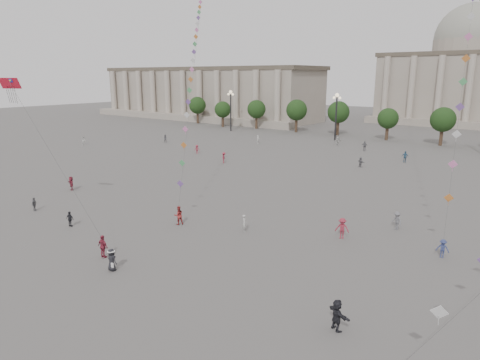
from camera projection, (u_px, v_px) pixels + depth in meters
The scene contains 28 objects.
ground at pixel (130, 263), 33.78m from camera, with size 360.00×360.00×0.00m, color #595654.
hall_west at pixel (205, 93), 148.44m from camera, with size 84.00×26.22×17.20m.
hall_central at pixel (466, 76), 130.54m from camera, with size 48.30×34.30×35.50m.
tree_row at pixel (416, 118), 92.95m from camera, with size 137.12×5.12×8.00m.
lamp_post_far_west at pixel (231, 103), 112.62m from camera, with size 2.00×0.90×10.65m.
lamp_post_mid_west at pixel (336, 108), 95.06m from camera, with size 2.00×0.90×10.65m.
person_crowd_0 at pixel (405, 157), 72.89m from camera, with size 1.13×0.47×1.93m, color #396181.
person_crowd_1 at pixel (84, 140), 91.48m from camera, with size 0.88×0.69×1.81m, color silver.
person_crowd_2 at pixel (197, 149), 81.01m from camera, with size 1.07×0.62×1.66m, color #99293B.
person_crowd_3 at pixel (337, 315), 24.74m from camera, with size 1.78×0.57×1.92m, color #222228.
person_crowd_4 at pixel (338, 141), 90.91m from camera, with size 1.63×0.52×1.76m, color beige.
person_crowd_6 at pixel (397, 220), 41.06m from camera, with size 1.15×0.66×1.79m, color slate.
person_crowd_8 at pixel (342, 228), 38.74m from camera, with size 1.25×0.72×1.94m, color maroon.
person_crowd_10 at pixel (258, 139), 93.11m from camera, with size 0.65×0.43×1.78m, color silver.
person_crowd_12 at pixel (361, 162), 68.99m from camera, with size 1.52×0.49×1.64m, color slate.
person_crowd_13 at pixel (244, 223), 40.45m from camera, with size 0.61×0.40×1.68m, color #BABAB6.
person_crowd_16 at pixel (364, 146), 83.90m from camera, with size 1.13×0.47×1.94m, color #5A5A5F.
person_crowd_17 at pixel (224, 158), 72.22m from camera, with size 1.19×0.69×1.85m, color maroon.
person_crowd_18 at pixel (71, 183), 55.24m from camera, with size 1.66×0.53×1.79m, color maroon.
person_crowd_20 at pixel (165, 139), 94.30m from camera, with size 0.86×0.67×1.77m, color slate.
tourist_0 at pixel (103, 247), 34.64m from camera, with size 1.13×0.47×1.92m, color maroon.
tourist_3 at pixel (34, 204), 46.75m from camera, with size 0.88×0.37×1.50m, color #58595D.
tourist_4 at pixel (70, 219), 41.86m from camera, with size 0.91×0.38×1.55m, color black.
kite_flyer_0 at pixel (179, 215), 42.43m from camera, with size 0.92×0.72×1.89m, color #9F2C2B.
kite_flyer_1 at pixel (443, 249), 34.69m from camera, with size 1.01×0.58×1.57m, color navy.
hat_person at pixel (112, 259), 32.35m from camera, with size 0.86×0.60×1.74m.
dragon_kite at pixel (12, 92), 41.06m from camera, with size 8.41×1.30×18.98m.
kite_train_west at pixel (196, 41), 66.43m from camera, with size 34.60×42.71×65.37m.
Camera 1 is at (25.80, -19.66, 14.46)m, focal length 32.00 mm.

